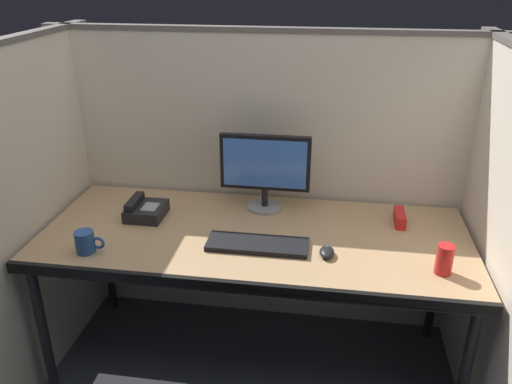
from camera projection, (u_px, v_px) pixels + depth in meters
cubicle_partition_rear at (267, 184)px, 2.68m from camera, size 2.21×0.06×1.57m
cubicle_partition_left at (33, 218)px, 2.33m from camera, size 0.06×1.41×1.57m
cubicle_partition_right at (497, 253)px, 2.05m from camera, size 0.06×1.41×1.57m
desk at (254, 244)px, 2.31m from camera, size 1.90×0.80×0.74m
monitor_center at (265, 167)px, 2.44m from camera, size 0.43×0.17×0.37m
keyboard_main at (257, 244)px, 2.19m from camera, size 0.43×0.15×0.02m
computer_mouse at (327, 252)px, 2.12m from camera, size 0.06×0.10×0.04m
red_stapler at (400, 218)px, 2.38m from camera, size 0.04×0.15×0.06m
soda_can at (444, 259)px, 1.98m from camera, size 0.07×0.07×0.12m
coffee_mug at (86, 242)px, 2.13m from camera, size 0.13×0.08×0.09m
desk_phone at (145, 210)px, 2.44m from camera, size 0.17×0.19×0.09m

